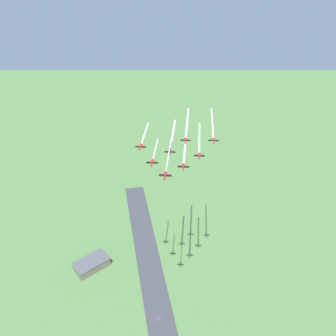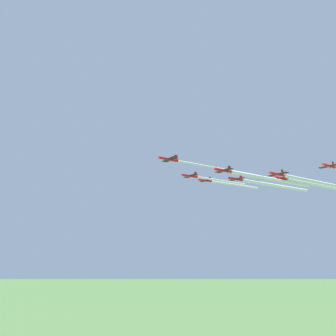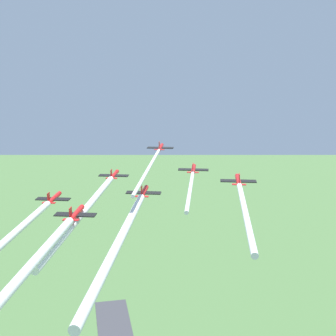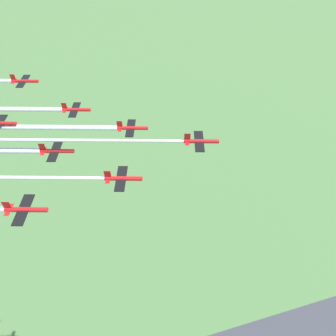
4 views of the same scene
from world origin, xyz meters
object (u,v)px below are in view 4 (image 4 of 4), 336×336
Objects in this scene: jet_7 at (0,123)px; jet_0 at (200,141)px; jet_4 at (56,151)px; jet_6 at (24,81)px; jet_2 at (122,178)px; jet_1 at (131,128)px; jet_5 at (25,209)px; jet_3 at (75,110)px.

jet_0 is at bearing 78.91° from jet_7.
jet_6 is at bearing -150.46° from jet_4.
jet_0 is at bearing 120.47° from jet_2.
jet_5 is (9.38, -31.90, 3.65)m from jet_1.
jet_2 is 1.00× the size of jet_5.
jet_6 is at bearing -120.47° from jet_3.
jet_3 is at bearing -120.47° from jet_0.
jet_3 is 1.00× the size of jet_4.
jet_7 reaches higher than jet_3.
jet_1 is at bearing 59.53° from jet_3.
jet_6 is 19.30m from jet_7.
jet_1 is 1.00× the size of jet_2.
jet_4 reaches higher than jet_1.
jet_4 is at bearing -120.47° from jet_2.
jet_4 is 1.00× the size of jet_7.
jet_0 is 57.09m from jet_6.
jet_0 is 19.13m from jet_2.
jet_4 is at bearing -90.00° from jet_0.
jet_4 is (-22.81, -23.55, -3.22)m from jet_0.
jet_6 reaches higher than jet_4.
jet_0 is at bearing 59.53° from jet_6.
jet_5 is at bearing 29.54° from jet_7.
jet_5 is (13.86, -13.42, 2.97)m from jet_4.
jet_6 reaches higher than jet_7.
jet_2 is at bearing -59.53° from jet_0.
jet_3 is at bearing 59.53° from jet_6.
jet_2 is at bearing 0.00° from jet_1.
jet_4 is at bearing -0.00° from jet_3.
jet_5 is 50.95m from jet_6.
jet_1 is 1.00× the size of jet_6.
jet_0 is 38.38m from jet_3.
jet_5 is at bearing -59.53° from jet_0.
jet_7 is (-41.14, -28.62, -2.66)m from jet_0.
jet_3 is (-18.33, -5.07, -1.21)m from jet_1.
jet_7 reaches higher than jet_4.
jet_6 is at bearing -139.64° from jet_2.
jet_3 is 38.88m from jet_5.
jet_0 is at bearing 90.00° from jet_4.
jet_6 reaches higher than jet_2.
jet_2 is 33.39m from jet_3.
jet_6 is (-46.04, 21.76, -1.68)m from jet_5.
jet_5 reaches higher than jet_3.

